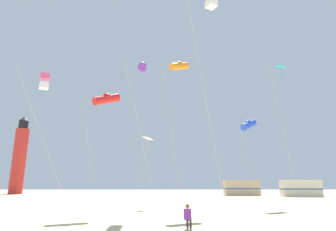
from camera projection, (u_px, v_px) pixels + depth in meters
kite_flyer_standing at (188, 215)px, 13.89m from camera, size 0.43×0.56×1.16m
kite_box_rainbow at (44, 81)px, 20.14m from camera, size 3.47×3.30×9.90m
kite_tube_violet at (142, 67)px, 26.13m from camera, size 2.99×2.80×13.41m
kite_diamond_cyan at (281, 73)px, 27.39m from camera, size 1.74×1.74×13.60m
kite_tube_blue at (249, 125)px, 28.65m from camera, size 2.23×2.29×8.72m
kite_tube_orange at (179, 66)px, 28.39m from camera, size 2.88×2.88×14.48m
kite_diamond_gold at (147, 141)px, 28.82m from camera, size 1.92×1.92×6.89m
kite_tube_scarlet at (106, 99)px, 23.98m from camera, size 3.05×2.99×9.93m
kite_box_lime at (211, 0)px, 17.91m from camera, size 1.97×1.97×14.22m
lighthouse_distant at (19, 157)px, 60.99m from camera, size 2.80×2.80×16.80m
rv_van_tan at (241, 188)px, 52.03m from camera, size 6.47×2.44×2.80m
rv_van_cream at (301, 188)px, 47.91m from camera, size 6.61×2.87×2.80m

